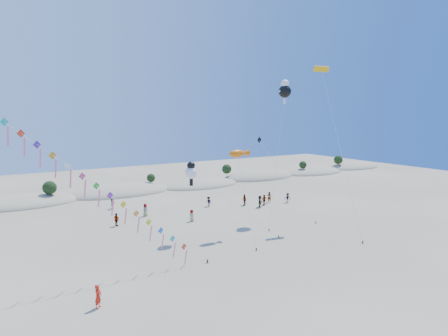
{
  "coord_description": "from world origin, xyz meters",
  "views": [
    {
      "loc": [
        -19.03,
        -22.16,
        14.05
      ],
      "look_at": [
        3.17,
        14.0,
        8.11
      ],
      "focal_mm": 30.0,
      "sensor_mm": 36.0,
      "label": 1
    }
  ],
  "objects_px": {
    "parafoil_kite": "(322,72)",
    "flyer_foreground": "(98,297)",
    "fish_kite": "(239,154)",
    "kite_train": "(39,147)"
  },
  "relations": [
    {
      "from": "parafoil_kite",
      "to": "flyer_foreground",
      "type": "height_order",
      "value": "parafoil_kite"
    },
    {
      "from": "fish_kite",
      "to": "flyer_foreground",
      "type": "relative_size",
      "value": 5.65
    },
    {
      "from": "flyer_foreground",
      "to": "parafoil_kite",
      "type": "bearing_deg",
      "value": -33.02
    },
    {
      "from": "parafoil_kite",
      "to": "flyer_foreground",
      "type": "xyz_separation_m",
      "value": [
        -31.62,
        -9.26,
        -18.83
      ]
    },
    {
      "from": "parafoil_kite",
      "to": "fish_kite",
      "type": "bearing_deg",
      "value": 178.2
    },
    {
      "from": "fish_kite",
      "to": "parafoil_kite",
      "type": "distance_m",
      "value": 16.28
    },
    {
      "from": "fish_kite",
      "to": "flyer_foreground",
      "type": "height_order",
      "value": "fish_kite"
    },
    {
      "from": "fish_kite",
      "to": "parafoil_kite",
      "type": "height_order",
      "value": "parafoil_kite"
    },
    {
      "from": "kite_train",
      "to": "flyer_foreground",
      "type": "relative_size",
      "value": 14.56
    },
    {
      "from": "flyer_foreground",
      "to": "kite_train",
      "type": "bearing_deg",
      "value": 65.44
    }
  ]
}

